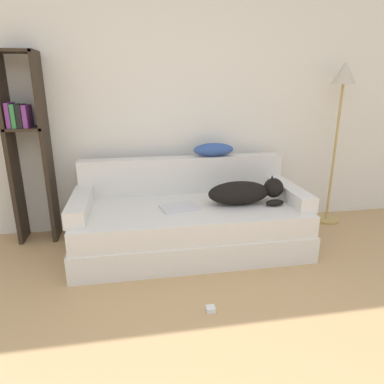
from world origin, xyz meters
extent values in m
cube|color=silver|center=(0.00, 2.76, 1.35)|extent=(8.13, 0.06, 2.70)
cube|color=silver|center=(0.12, 2.13, 0.11)|extent=(1.97, 0.94, 0.22)
cube|color=silver|center=(0.12, 2.12, 0.31)|extent=(1.93, 0.90, 0.18)
cube|color=silver|center=(0.12, 2.52, 0.58)|extent=(1.93, 0.15, 0.34)
cube|color=silver|center=(-0.79, 2.12, 0.47)|extent=(0.15, 0.75, 0.13)
cube|color=silver|center=(1.03, 2.12, 0.47)|extent=(0.15, 0.75, 0.13)
ellipsoid|color=black|center=(0.54, 2.08, 0.51)|extent=(0.54, 0.24, 0.20)
sphere|color=black|center=(0.85, 2.08, 0.54)|extent=(0.17, 0.17, 0.17)
cone|color=black|center=(0.85, 2.03, 0.60)|extent=(0.06, 0.06, 0.08)
cone|color=black|center=(0.85, 2.13, 0.60)|extent=(0.06, 0.06, 0.08)
ellipsoid|color=black|center=(0.83, 1.97, 0.44)|extent=(0.16, 0.06, 0.06)
cube|color=silver|center=(0.01, 2.06, 0.41)|extent=(0.34, 0.27, 0.02)
ellipsoid|color=#335199|center=(0.41, 2.53, 0.81)|extent=(0.39, 0.19, 0.12)
cube|color=#2D2319|center=(-1.40, 2.58, 0.84)|extent=(0.04, 0.26, 1.67)
cube|color=#2D2319|center=(-1.11, 2.58, 0.84)|extent=(0.04, 0.26, 1.67)
cube|color=#2D2319|center=(-1.25, 2.58, 1.66)|extent=(0.31, 0.26, 0.02)
cube|color=#2D2319|center=(-1.25, 2.58, 1.04)|extent=(0.31, 0.26, 0.02)
cube|color=#753384|center=(-1.35, 2.56, 1.15)|extent=(0.03, 0.20, 0.21)
cube|color=#337F42|center=(-1.31, 2.56, 1.15)|extent=(0.04, 0.20, 0.20)
cube|color=black|center=(-1.27, 2.56, 1.15)|extent=(0.04, 0.20, 0.19)
cube|color=#753384|center=(-1.22, 2.56, 1.14)|extent=(0.04, 0.20, 0.19)
cylinder|color=tan|center=(1.67, 2.50, 0.01)|extent=(0.26, 0.26, 0.02)
cylinder|color=tan|center=(1.67, 2.50, 0.72)|extent=(0.02, 0.02, 1.38)
cone|color=beige|center=(1.67, 2.50, 1.51)|extent=(0.22, 0.22, 0.21)
cube|color=silver|center=(0.09, 1.21, 0.02)|extent=(0.06, 0.06, 0.03)
camera|label=1|loc=(-0.35, -0.62, 1.41)|focal=32.00mm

